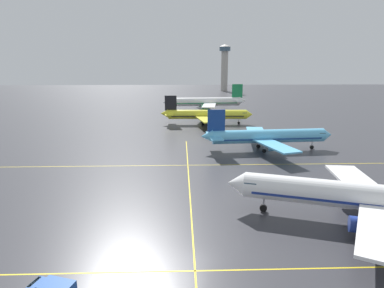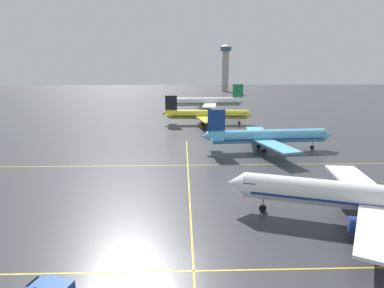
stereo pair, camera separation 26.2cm
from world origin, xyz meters
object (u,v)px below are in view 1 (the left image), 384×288
at_px(airliner_third_row, 206,115).
at_px(control_tower, 225,64).
at_px(airliner_front_gate, 363,197).
at_px(airliner_second_row, 267,136).
at_px(airliner_far_left_stand, 205,102).

xyz_separation_m(airliner_third_row, control_tower, (24.83, 142.46, 17.05)).
xyz_separation_m(airliner_front_gate, airliner_third_row, (-15.70, 75.53, -0.40)).
height_order(airliner_second_row, airliner_third_row, airliner_second_row).
xyz_separation_m(airliner_front_gate, airliner_far_left_stand, (-13.49, 109.52, 0.20)).
relative_size(airliner_second_row, airliner_third_row, 1.03).
height_order(airliner_front_gate, airliner_far_left_stand, airliner_far_left_stand).
relative_size(airliner_front_gate, airliner_far_left_stand, 0.93).
distance_m(airliner_second_row, airliner_far_left_stand, 71.30).
xyz_separation_m(airliner_second_row, airliner_far_left_stand, (-10.32, 70.55, 0.51)).
distance_m(airliner_front_gate, airliner_far_left_stand, 110.34).
xyz_separation_m(airliner_second_row, airliner_third_row, (-12.53, 36.57, -0.08)).
distance_m(airliner_far_left_stand, control_tower, 112.03).
bearing_deg(airliner_front_gate, control_tower, 87.60).
height_order(airliner_front_gate, airliner_second_row, airliner_front_gate).
xyz_separation_m(airliner_far_left_stand, control_tower, (22.62, 108.48, 16.46)).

